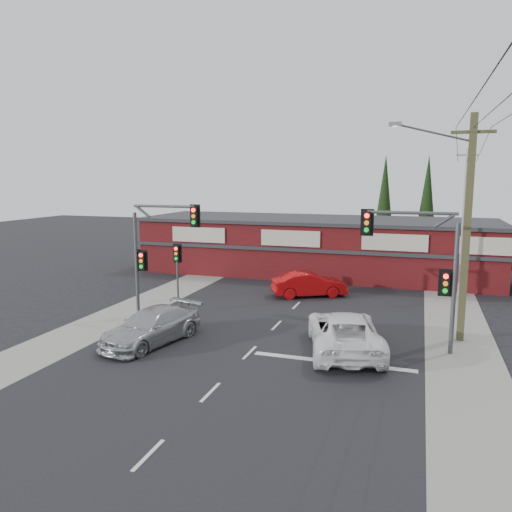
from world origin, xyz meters
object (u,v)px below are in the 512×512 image
(white_suv, at_px, (344,332))
(red_sedan, at_px, (309,284))
(shop_building, at_px, (316,245))
(utility_pole, at_px, (464,221))
(silver_suv, at_px, (151,326))

(white_suv, bearing_deg, red_sedan, -83.92)
(shop_building, distance_m, utility_pole, 17.15)
(silver_suv, height_order, red_sedan, silver_suv)
(red_sedan, distance_m, utility_pole, 11.25)
(shop_building, bearing_deg, silver_suv, -100.80)
(red_sedan, xyz_separation_m, shop_building, (-1.19, 7.82, 1.38))
(white_suv, bearing_deg, silver_suv, -3.64)
(red_sedan, relative_size, shop_building, 0.17)
(silver_suv, bearing_deg, shop_building, 92.25)
(white_suv, xyz_separation_m, silver_suv, (-8.28, -1.64, -0.09))
(utility_pole, bearing_deg, silver_suv, -160.08)
(silver_suv, xyz_separation_m, shop_building, (3.56, 18.68, 1.38))
(silver_suv, relative_size, utility_pole, 0.52)
(shop_building, bearing_deg, red_sedan, -81.38)
(shop_building, xyz_separation_m, utility_pole, (9.36, -14.00, 3.26))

